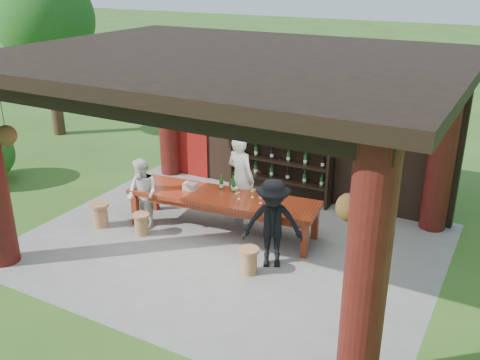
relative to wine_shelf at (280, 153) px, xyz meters
The scene contains 15 objects.
ground 2.67m from the wine_shelf, 86.90° to the right, with size 90.00×90.00×0.00m, color #2D5119.
pavilion 2.30m from the wine_shelf, 86.61° to the right, with size 7.50×6.00×3.60m.
wine_shelf is the anchor object (origin of this frame).
tasting_table 2.09m from the wine_shelf, 97.17° to the right, with size 3.79×1.37×0.75m.
stool_near_left 3.40m from the wine_shelf, 118.05° to the right, with size 0.33×0.33×0.43m.
stool_near_right 3.37m from the wine_shelf, 73.95° to the right, with size 0.35×0.35×0.45m.
stool_far_left 3.99m from the wine_shelf, 129.47° to the right, with size 0.37×0.37×0.48m.
host 1.46m from the wine_shelf, 97.17° to the right, with size 0.66×0.43×1.81m, color white.
guest_woman 3.15m from the wine_shelf, 123.50° to the right, with size 0.68×0.53×1.40m, color silver.
guest_man 2.97m from the wine_shelf, 67.49° to the right, with size 1.02×0.59×1.58m, color black.
table_bottles 1.78m from the wine_shelf, 98.81° to the right, with size 0.35×0.17×0.31m.
table_glasses 1.95m from the wine_shelf, 81.11° to the right, with size 0.79×0.26×0.15m.
napkin_basket 2.31m from the wine_shelf, 114.38° to the right, with size 0.26×0.18×0.14m, color #BF6672.
shrubs 4.63m from the wine_shelf, 24.54° to the right, with size 19.11×8.04×1.36m.
trees 4.46m from the wine_shelf, 16.55° to the right, with size 20.40×8.55×4.80m.
Camera 1 is at (4.39, -7.58, 4.80)m, focal length 40.00 mm.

